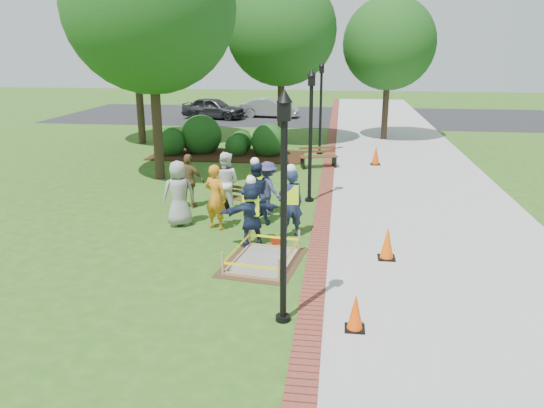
# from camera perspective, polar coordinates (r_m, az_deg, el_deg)

# --- Properties ---
(ground) EXTENTS (100.00, 100.00, 0.00)m
(ground) POSITION_cam_1_polar(r_m,az_deg,el_deg) (13.01, -2.88, -5.65)
(ground) COLOR #285116
(ground) RESTS_ON ground
(sidewalk) EXTENTS (6.00, 60.00, 0.02)m
(sidewalk) POSITION_cam_1_polar(r_m,az_deg,el_deg) (22.56, 14.37, 3.55)
(sidewalk) COLOR #9E9E99
(sidewalk) RESTS_ON ground
(brick_edging) EXTENTS (0.50, 60.00, 0.03)m
(brick_edging) POSITION_cam_1_polar(r_m,az_deg,el_deg) (22.39, 6.08, 3.89)
(brick_edging) COLOR maroon
(brick_edging) RESTS_ON ground
(mulch_bed) EXTENTS (7.00, 3.00, 0.05)m
(mulch_bed) POSITION_cam_1_polar(r_m,az_deg,el_deg) (24.89, -4.83, 5.23)
(mulch_bed) COLOR #381E0F
(mulch_bed) RESTS_ON ground
(parking_lot) EXTENTS (36.00, 12.00, 0.01)m
(parking_lot) POSITION_cam_1_polar(r_m,az_deg,el_deg) (39.21, 4.16, 9.43)
(parking_lot) COLOR black
(parking_lot) RESTS_ON ground
(wet_concrete_pad) EXTENTS (2.03, 2.53, 0.55)m
(wet_concrete_pad) POSITION_cam_1_polar(r_m,az_deg,el_deg) (12.57, -0.98, -5.31)
(wet_concrete_pad) COLOR #47331E
(wet_concrete_pad) RESTS_ON ground
(bench_near) EXTENTS (1.47, 0.87, 0.76)m
(bench_near) POSITION_cam_1_polar(r_m,az_deg,el_deg) (16.31, -3.00, -0.08)
(bench_near) COLOR brown
(bench_near) RESTS_ON ground
(bench_far) EXTENTS (1.66, 0.95, 0.85)m
(bench_far) POSITION_cam_1_polar(r_m,az_deg,el_deg) (22.38, 5.02, 4.59)
(bench_far) COLOR brown
(bench_far) RESTS_ON ground
(cone_front) EXTENTS (0.36, 0.36, 0.72)m
(cone_front) POSITION_cam_1_polar(r_m,az_deg,el_deg) (9.81, 8.96, -11.50)
(cone_front) COLOR black
(cone_front) RESTS_ON ground
(cone_back) EXTENTS (0.41, 0.41, 0.81)m
(cone_back) POSITION_cam_1_polar(r_m,az_deg,el_deg) (12.99, 12.29, -4.22)
(cone_back) COLOR black
(cone_back) RESTS_ON ground
(cone_far) EXTENTS (0.42, 0.42, 0.83)m
(cone_far) POSITION_cam_1_polar(r_m,az_deg,el_deg) (23.22, 11.09, 5.10)
(cone_far) COLOR black
(cone_far) RESTS_ON ground
(toolbox) EXTENTS (0.41, 0.32, 0.18)m
(toolbox) POSITION_cam_1_polar(r_m,az_deg,el_deg) (13.79, 0.67, -3.90)
(toolbox) COLOR #B42A0D
(toolbox) RESTS_ON ground
(lamp_near) EXTENTS (0.28, 0.28, 4.26)m
(lamp_near) POSITION_cam_1_polar(r_m,az_deg,el_deg) (9.22, 1.28, 1.19)
(lamp_near) COLOR black
(lamp_near) RESTS_ON ground
(lamp_mid) EXTENTS (0.28, 0.28, 4.26)m
(lamp_mid) POSITION_cam_1_polar(r_m,az_deg,el_deg) (17.04, 4.19, 8.35)
(lamp_mid) COLOR black
(lamp_mid) RESTS_ON ground
(lamp_far) EXTENTS (0.28, 0.28, 4.26)m
(lamp_far) POSITION_cam_1_polar(r_m,az_deg,el_deg) (24.98, 5.28, 10.97)
(lamp_far) COLOR black
(lamp_far) RESTS_ON ground
(tree_left) EXTENTS (6.14, 6.14, 9.34)m
(tree_left) POSITION_cam_1_polar(r_m,az_deg,el_deg) (20.46, -13.01, 19.98)
(tree_left) COLOR #3D2D1E
(tree_left) RESTS_ON ground
(tree_back) EXTENTS (5.49, 5.49, 8.41)m
(tree_back) POSITION_cam_1_polar(r_m,az_deg,el_deg) (27.66, 1.01, 18.18)
(tree_back) COLOR #3D2D1E
(tree_back) RESTS_ON ground
(tree_right) EXTENTS (4.82, 4.82, 7.45)m
(tree_right) POSITION_cam_1_polar(r_m,az_deg,el_deg) (29.47, 12.50, 16.50)
(tree_right) COLOR #3D2D1E
(tree_right) RESTS_ON ground
(tree_far) EXTENTS (6.66, 6.66, 10.05)m
(tree_far) POSITION_cam_1_polar(r_m,az_deg,el_deg) (28.45, -14.71, 19.76)
(tree_far) COLOR #3D2D1E
(tree_far) RESTS_ON ground
(shrub_a) EXTENTS (1.43, 1.43, 1.43)m
(shrub_a) POSITION_cam_1_polar(r_m,az_deg,el_deg) (25.47, -10.82, 5.22)
(shrub_a) COLOR #154413
(shrub_a) RESTS_ON ground
(shrub_b) EXTENTS (1.95, 1.95, 1.95)m
(shrub_b) POSITION_cam_1_polar(r_m,az_deg,el_deg) (25.78, -7.56, 5.51)
(shrub_b) COLOR #154413
(shrub_b) RESTS_ON ground
(shrub_c) EXTENTS (1.04, 1.04, 1.04)m
(shrub_c) POSITION_cam_1_polar(r_m,az_deg,el_deg) (24.89, -3.84, 5.21)
(shrub_c) COLOR #154413
(shrub_c) RESTS_ON ground
(shrub_d) EXTENTS (1.61, 1.61, 1.61)m
(shrub_d) POSITION_cam_1_polar(r_m,az_deg,el_deg) (24.91, -0.36, 5.26)
(shrub_d) COLOR #154413
(shrub_d) RESTS_ON ground
(shrub_e) EXTENTS (1.08, 1.08, 1.08)m
(shrub_e) POSITION_cam_1_polar(r_m,az_deg,el_deg) (26.07, -3.29, 5.75)
(shrub_e) COLOR #154413
(shrub_e) RESTS_ON ground
(casual_person_a) EXTENTS (0.71, 0.61, 1.87)m
(casual_person_a) POSITION_cam_1_polar(r_m,az_deg,el_deg) (15.16, -10.01, 1.11)
(casual_person_a) COLOR gray
(casual_person_a) RESTS_ON ground
(casual_person_b) EXTENTS (0.69, 0.57, 1.84)m
(casual_person_b) POSITION_cam_1_polar(r_m,az_deg,el_deg) (14.73, -6.09, 0.74)
(casual_person_b) COLOR #C87517
(casual_person_b) RESTS_ON ground
(casual_person_c) EXTENTS (0.66, 0.50, 1.86)m
(casual_person_c) POSITION_cam_1_polar(r_m,az_deg,el_deg) (16.29, -5.05, 2.37)
(casual_person_c) COLOR white
(casual_person_c) RESTS_ON ground
(casual_person_d) EXTENTS (0.59, 0.41, 1.72)m
(casual_person_d) POSITION_cam_1_polar(r_m,az_deg,el_deg) (16.81, -8.92, 2.43)
(casual_person_d) COLOR brown
(casual_person_d) RESTS_ON ground
(casual_person_e) EXTENTS (0.61, 0.60, 1.62)m
(casual_person_e) POSITION_cam_1_polar(r_m,az_deg,el_deg) (15.98, -0.44, 1.71)
(casual_person_e) COLOR #303255
(casual_person_e) RESTS_ON ground
(hivis_worker_a) EXTENTS (0.64, 0.57, 1.84)m
(hivis_worker_a) POSITION_cam_1_polar(r_m,az_deg,el_deg) (13.41, -2.24, -0.79)
(hivis_worker_a) COLOR #161C3B
(hivis_worker_a) RESTS_ON ground
(hivis_worker_b) EXTENTS (0.69, 0.57, 1.99)m
(hivis_worker_b) POSITION_cam_1_polar(r_m,az_deg,el_deg) (14.05, 2.02, 0.30)
(hivis_worker_b) COLOR #1C2F4A
(hivis_worker_b) RESTS_ON ground
(hivis_worker_c) EXTENTS (0.68, 0.56, 1.96)m
(hivis_worker_c) POSITION_cam_1_polar(r_m,az_deg,el_deg) (15.00, -1.84, 1.33)
(hivis_worker_c) COLOR #162439
(hivis_worker_c) RESTS_ON ground
(parked_car_a) EXTENTS (3.08, 5.29, 1.62)m
(parked_car_a) POSITION_cam_1_polar(r_m,az_deg,el_deg) (37.78, -6.28, 9.09)
(parked_car_a) COLOR #262528
(parked_car_a) RESTS_ON ground
(parked_car_b) EXTENTS (2.42, 4.67, 1.46)m
(parked_car_b) POSITION_cam_1_polar(r_m,az_deg,el_deg) (38.36, -0.26, 9.30)
(parked_car_b) COLOR #96969A
(parked_car_b) RESTS_ON ground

